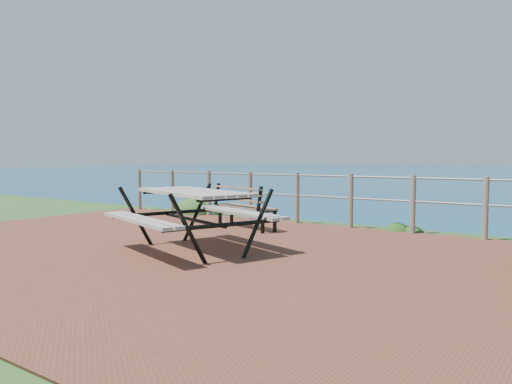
# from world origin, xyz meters

# --- Properties ---
(ground) EXTENTS (10.00, 7.00, 0.12)m
(ground) POSITION_xyz_m (0.00, 0.00, 0.00)
(ground) COLOR brown
(ground) RESTS_ON ground
(safety_railing) EXTENTS (9.40, 0.10, 1.00)m
(safety_railing) POSITION_xyz_m (0.00, 3.35, 0.57)
(safety_railing) COLOR #6B5B4C
(safety_railing) RESTS_ON ground
(picnic_table) EXTENTS (2.15, 1.65, 0.84)m
(picnic_table) POSITION_xyz_m (0.32, -0.00, 0.54)
(picnic_table) COLOR gray
(picnic_table) RESTS_ON ground
(park_bench) EXTENTS (1.48, 0.77, 0.81)m
(park_bench) POSITION_xyz_m (-0.39, 2.18, 0.54)
(park_bench) COLOR brown
(park_bench) RESTS_ON ground
(shrub_lip_west) EXTENTS (0.84, 0.84, 0.61)m
(shrub_lip_west) POSITION_xyz_m (-2.83, 3.61, 0.00)
(shrub_lip_west) COLOR #29511E
(shrub_lip_west) RESTS_ON ground
(shrub_lip_east) EXTENTS (0.66, 0.66, 0.36)m
(shrub_lip_east) POSITION_xyz_m (2.04, 3.75, 0.00)
(shrub_lip_east) COLOR #184214
(shrub_lip_east) RESTS_ON ground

